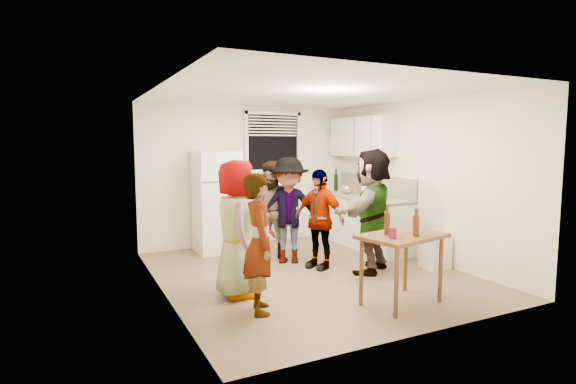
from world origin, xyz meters
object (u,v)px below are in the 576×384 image
refrigerator (217,202)px  trash_bin (435,251)px  beer_bottle_counter (373,199)px  guest_orange (371,271)px  guest_back_right (289,262)px  serving_table (401,303)px  beer_bottle_table (387,235)px  blue_cup (379,200)px  guest_stripe (260,311)px  guest_grey (237,295)px  guest_back_left (275,261)px  wine_bottle (336,191)px  red_cup (392,238)px  guest_black (318,268)px  kettle (347,194)px

refrigerator → trash_bin: size_ratio=3.39×
beer_bottle_counter → guest_orange: 1.51m
trash_bin → guest_orange: trash_bin is taller
guest_back_right → serving_table: bearing=-55.0°
guest_orange → guest_back_right: bearing=-83.1°
beer_bottle_table → refrigerator: bearing=105.8°
blue_cup → trash_bin: (0.21, -1.08, -0.65)m
beer_bottle_counter → guest_stripe: size_ratio=0.16×
refrigerator → guest_grey: size_ratio=1.04×
guest_stripe → guest_back_right: (1.19, 1.70, 0.00)m
beer_bottle_counter → beer_bottle_table: (-1.41, -2.13, -0.10)m
beer_bottle_counter → guest_back_left: beer_bottle_counter is taller
wine_bottle → blue_cup: bearing=-95.9°
refrigerator → blue_cup: bearing=-30.2°
refrigerator → guest_orange: refrigerator is taller
serving_table → guest_back_left: 2.41m
red_cup → guest_orange: bearing=61.4°
red_cup → serving_table: bearing=25.2°
guest_back_right → guest_black: 0.54m
beer_bottle_counter → blue_cup: 0.17m
kettle → guest_grey: size_ratio=0.15×
beer_bottle_counter → guest_back_right: 1.82m
guest_back_left → guest_grey: bearing=-96.7°
red_cup → guest_back_left: 2.61m
trash_bin → guest_back_left: size_ratio=0.32×
kettle → guest_stripe: 3.92m
wine_bottle → guest_back_right: 2.40m
beer_bottle_table → guest_black: 1.84m
wine_bottle → guest_black: (-1.48, -1.87, -0.90)m
wine_bottle → guest_black: wine_bottle is taller
wine_bottle → serving_table: wine_bottle is taller
beer_bottle_table → guest_grey: beer_bottle_table is taller
beer_bottle_table → guest_orange: (0.67, 1.16, -0.80)m
wine_bottle → serving_table: bearing=-111.1°
beer_bottle_table → guest_stripe: bearing=162.7°
wine_bottle → red_cup: 4.03m
guest_grey → guest_stripe: 0.61m
wine_bottle → kettle: bearing=-100.4°
refrigerator → red_cup: (0.88, -3.49, -0.05)m
guest_grey → trash_bin: bearing=-80.2°
beer_bottle_counter → guest_black: beer_bottle_counter is taller
kettle → serving_table: bearing=-123.5°
kettle → guest_stripe: size_ratio=0.17×
guest_stripe → guest_orange: size_ratio=0.86×
kettle → guest_black: size_ratio=0.17×
serving_table → beer_bottle_counter: bearing=60.6°
guest_orange → refrigerator: bearing=-87.5°
beer_bottle_table → beer_bottle_counter: bearing=56.5°
beer_bottle_table → guest_back_left: size_ratio=0.16×
refrigerator → guest_back_left: refrigerator is taller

